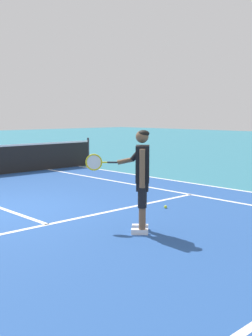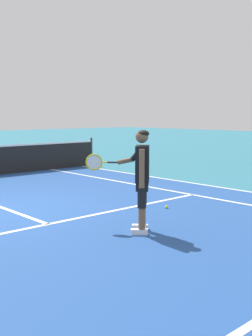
{
  "view_description": "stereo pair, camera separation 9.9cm",
  "coord_description": "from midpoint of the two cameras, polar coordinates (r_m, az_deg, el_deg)",
  "views": [
    {
      "loc": [
        -3.94,
        -7.8,
        1.97
      ],
      "look_at": [
        0.91,
        -2.64,
        1.05
      ],
      "focal_mm": 44.43,
      "sensor_mm": 36.0,
      "label": 1
    },
    {
      "loc": [
        -3.87,
        -7.87,
        1.97
      ],
      "look_at": [
        0.91,
        -2.64,
        1.05
      ],
      "focal_mm": 44.43,
      "sensor_mm": 36.0,
      "label": 2
    }
  ],
  "objects": [
    {
      "name": "ground_plane",
      "position": [
        8.97,
        -16.35,
        -5.59
      ],
      "size": [
        80.0,
        80.0,
        0.0
      ],
      "primitive_type": "plane",
      "color": "teal"
    },
    {
      "name": "court_inner_surface",
      "position": [
        8.5,
        -14.68,
        -6.23
      ],
      "size": [
        10.98,
        11.2,
        0.0
      ],
      "primitive_type": "cube",
      "color": "#234C93",
      "rests_on": "ground"
    },
    {
      "name": "line_service",
      "position": [
        7.66,
        -11.08,
        -7.61
      ],
      "size": [
        8.23,
        0.1,
        0.01
      ],
      "primitive_type": "cube",
      "color": "white",
      "rests_on": "ground"
    },
    {
      "name": "line_singles_right",
      "position": [
        11.02,
        4.47,
        -2.91
      ],
      "size": [
        0.1,
        10.8,
        0.01
      ],
      "primitive_type": "cube",
      "color": "white",
      "rests_on": "ground"
    },
    {
      "name": "line_doubles_right",
      "position": [
        12.05,
        8.88,
        -2.08
      ],
      "size": [
        0.1,
        10.8,
        0.01
      ],
      "primitive_type": "cube",
      "color": "white",
      "rests_on": "ground"
    },
    {
      "name": "tennis_player",
      "position": [
        6.87,
        1.64,
        -0.81
      ],
      "size": [
        0.72,
        1.17,
        1.71
      ],
      "color": "white",
      "rests_on": "ground"
    },
    {
      "name": "tennis_ball_near_feet",
      "position": [
        8.82,
        5.12,
        -5.32
      ],
      "size": [
        0.07,
        0.07,
        0.07
      ],
      "primitive_type": "sphere",
      "color": "#CCE02D",
      "rests_on": "ground"
    }
  ]
}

